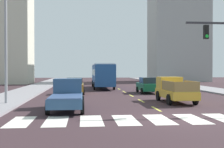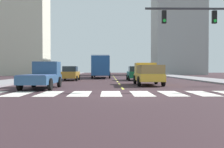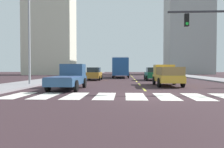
{
  "view_description": "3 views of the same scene",
  "coord_description": "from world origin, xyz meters",
  "px_view_note": "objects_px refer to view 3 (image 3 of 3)",
  "views": [
    {
      "loc": [
        -4.79,
        -14.88,
        2.57
      ],
      "look_at": [
        -1.73,
        15.8,
        2.11
      ],
      "focal_mm": 47.45,
      "sensor_mm": 36.0,
      "label": 1
    },
    {
      "loc": [
        -1.04,
        -14.55,
        1.41
      ],
      "look_at": [
        -0.58,
        15.62,
        0.8
      ],
      "focal_mm": 41.11,
      "sensor_mm": 36.0,
      "label": 2
    },
    {
      "loc": [
        -1.52,
        -12.35,
        1.61
      ],
      "look_at": [
        -2.68,
        8.2,
        1.06
      ],
      "focal_mm": 34.46,
      "sensor_mm": 36.0,
      "label": 3
    }
  ],
  "objects_px": {
    "pickup_dark": "(69,77)",
    "city_bus": "(121,66)",
    "pickup_stakebed": "(166,75)",
    "sedan_near_left": "(153,74)",
    "sedan_mid": "(94,74)",
    "streetlight_left": "(31,32)"
  },
  "relations": [
    {
      "from": "city_bus",
      "to": "streetlight_left",
      "type": "height_order",
      "value": "streetlight_left"
    },
    {
      "from": "sedan_mid",
      "to": "streetlight_left",
      "type": "relative_size",
      "value": 0.49
    },
    {
      "from": "pickup_dark",
      "to": "city_bus",
      "type": "distance_m",
      "value": 21.49
    },
    {
      "from": "sedan_near_left",
      "to": "city_bus",
      "type": "bearing_deg",
      "value": 114.62
    },
    {
      "from": "pickup_stakebed",
      "to": "pickup_dark",
      "type": "xyz_separation_m",
      "value": [
        -8.2,
        -3.75,
        -0.02
      ]
    },
    {
      "from": "pickup_stakebed",
      "to": "pickup_dark",
      "type": "height_order",
      "value": "same"
    },
    {
      "from": "pickup_dark",
      "to": "streetlight_left",
      "type": "relative_size",
      "value": 0.58
    },
    {
      "from": "city_bus",
      "to": "sedan_mid",
      "type": "bearing_deg",
      "value": -110.42
    },
    {
      "from": "sedan_mid",
      "to": "sedan_near_left",
      "type": "bearing_deg",
      "value": 1.55
    },
    {
      "from": "sedan_mid",
      "to": "streetlight_left",
      "type": "distance_m",
      "value": 11.21
    },
    {
      "from": "pickup_stakebed",
      "to": "sedan_near_left",
      "type": "relative_size",
      "value": 1.18
    },
    {
      "from": "pickup_stakebed",
      "to": "streetlight_left",
      "type": "bearing_deg",
      "value": -175.67
    },
    {
      "from": "pickup_stakebed",
      "to": "city_bus",
      "type": "xyz_separation_m",
      "value": [
        -4.49,
        17.39,
        1.02
      ]
    },
    {
      "from": "pickup_dark",
      "to": "sedan_near_left",
      "type": "height_order",
      "value": "pickup_dark"
    },
    {
      "from": "streetlight_left",
      "to": "city_bus",
      "type": "bearing_deg",
      "value": 66.02
    },
    {
      "from": "pickup_dark",
      "to": "city_bus",
      "type": "height_order",
      "value": "city_bus"
    },
    {
      "from": "pickup_stakebed",
      "to": "streetlight_left",
      "type": "relative_size",
      "value": 0.58
    },
    {
      "from": "pickup_stakebed",
      "to": "sedan_near_left",
      "type": "distance_m",
      "value": 8.94
    },
    {
      "from": "pickup_dark",
      "to": "sedan_near_left",
      "type": "xyz_separation_m",
      "value": [
        8.1,
        12.68,
        -0.06
      ]
    },
    {
      "from": "pickup_stakebed",
      "to": "pickup_dark",
      "type": "bearing_deg",
      "value": -154.61
    },
    {
      "from": "sedan_near_left",
      "to": "streetlight_left",
      "type": "distance_m",
      "value": 16.32
    },
    {
      "from": "pickup_dark",
      "to": "sedan_mid",
      "type": "height_order",
      "value": "pickup_dark"
    }
  ]
}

